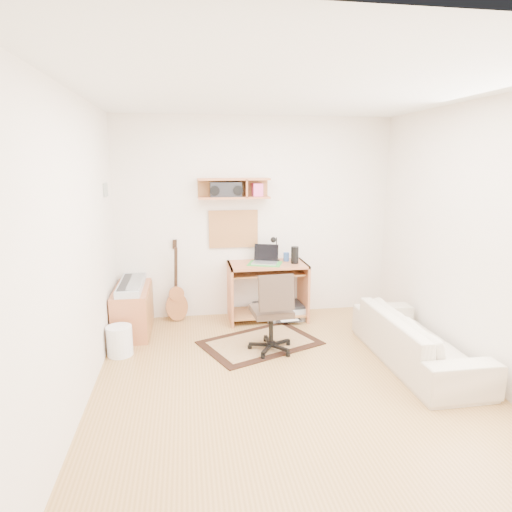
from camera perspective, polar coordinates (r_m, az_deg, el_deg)
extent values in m
cube|color=#B2844A|center=(4.30, 4.36, -16.14)|extent=(3.60, 4.00, 0.01)
cube|color=white|center=(3.83, 5.03, 20.72)|extent=(3.60, 4.00, 0.01)
cube|color=white|center=(5.80, -0.03, 4.92)|extent=(3.60, 0.01, 2.60)
cube|color=white|center=(3.86, -22.38, 0.29)|extent=(0.01, 4.00, 2.60)
cube|color=white|center=(4.63, 26.95, 1.73)|extent=(0.01, 4.00, 2.60)
cube|color=#BE6C43|center=(5.60, -2.89, 8.75)|extent=(0.90, 0.25, 0.26)
cube|color=tan|center=(5.76, -2.95, 3.53)|extent=(0.64, 0.03, 0.49)
cube|color=#4C8CBF|center=(5.26, -18.92, 8.12)|extent=(0.02, 0.20, 0.15)
cylinder|color=black|center=(5.65, 5.04, 0.13)|extent=(0.10, 0.10, 0.22)
cylinder|color=#365CA4|center=(5.78, 3.95, -0.10)|extent=(0.08, 0.08, 0.11)
cube|color=black|center=(5.58, -3.94, 8.52)|extent=(0.39, 0.18, 0.20)
cube|color=tan|center=(5.11, 0.53, -11.17)|extent=(1.48, 1.26, 0.02)
cube|color=#BE6C43|center=(5.56, -15.68, -6.74)|extent=(0.40, 0.90, 0.55)
cube|color=#B2B5BA|center=(5.47, -15.86, -3.63)|extent=(0.27, 0.88, 0.08)
cylinder|color=white|center=(4.99, -17.26, -10.45)|extent=(0.34, 0.34, 0.32)
cube|color=#A5A8AA|center=(5.86, 3.62, -7.25)|extent=(0.52, 0.42, 0.19)
imported|color=beige|center=(4.83, 20.16, -9.10)|extent=(0.51, 1.76, 0.69)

